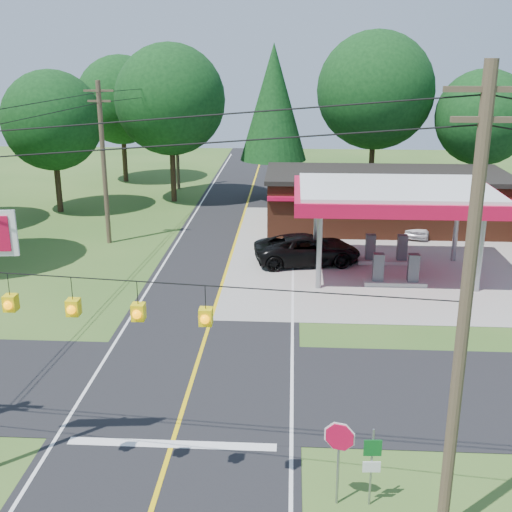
# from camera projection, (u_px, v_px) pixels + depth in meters

# --- Properties ---
(ground) EXTENTS (120.00, 120.00, 0.00)m
(ground) POSITION_uv_depth(u_px,v_px,m) (190.00, 387.00, 23.27)
(ground) COLOR #2E561E
(ground) RESTS_ON ground
(main_highway) EXTENTS (8.00, 120.00, 0.02)m
(main_highway) POSITION_uv_depth(u_px,v_px,m) (190.00, 387.00, 23.27)
(main_highway) COLOR black
(main_highway) RESTS_ON ground
(cross_road) EXTENTS (70.00, 7.00, 0.02)m
(cross_road) POSITION_uv_depth(u_px,v_px,m) (190.00, 387.00, 23.27)
(cross_road) COLOR black
(cross_road) RESTS_ON ground
(lane_center_yellow) EXTENTS (0.15, 110.00, 0.00)m
(lane_center_yellow) POSITION_uv_depth(u_px,v_px,m) (190.00, 386.00, 23.27)
(lane_center_yellow) COLOR yellow
(lane_center_yellow) RESTS_ON main_highway
(gas_canopy) EXTENTS (10.60, 7.40, 4.88)m
(gas_canopy) POSITION_uv_depth(u_px,v_px,m) (395.00, 197.00, 33.84)
(gas_canopy) COLOR gray
(gas_canopy) RESTS_ON ground
(convenience_store) EXTENTS (16.40, 7.55, 3.80)m
(convenience_store) POSITION_uv_depth(u_px,v_px,m) (386.00, 200.00, 43.99)
(convenience_store) COLOR #592B19
(convenience_store) RESTS_ON ground
(utility_pole_near_right) EXTENTS (1.80, 0.30, 11.50)m
(utility_pole_near_right) POSITION_uv_depth(u_px,v_px,m) (464.00, 316.00, 14.39)
(utility_pole_near_right) COLOR #473828
(utility_pole_near_right) RESTS_ON ground
(utility_pole_far_left) EXTENTS (1.80, 0.30, 10.00)m
(utility_pole_far_left) POSITION_uv_depth(u_px,v_px,m) (104.00, 161.00, 39.24)
(utility_pole_far_left) COLOR #473828
(utility_pole_far_left) RESTS_ON ground
(utility_pole_north) EXTENTS (0.30, 0.30, 9.50)m
(utility_pole_north) POSITION_uv_depth(u_px,v_px,m) (177.00, 135.00, 55.46)
(utility_pole_north) COLOR #473828
(utility_pole_north) RESTS_ON ground
(overhead_beacons) EXTENTS (17.04, 2.04, 1.03)m
(overhead_beacons) POSITION_uv_depth(u_px,v_px,m) (104.00, 283.00, 15.73)
(overhead_beacons) COLOR black
(overhead_beacons) RESTS_ON ground
(treeline_backdrop) EXTENTS (70.27, 51.59, 13.30)m
(treeline_backdrop) POSITION_uv_depth(u_px,v_px,m) (253.00, 115.00, 43.77)
(treeline_backdrop) COLOR #332316
(treeline_backdrop) RESTS_ON ground
(suv_car) EXTENTS (7.04, 7.04, 1.67)m
(suv_car) POSITION_uv_depth(u_px,v_px,m) (307.00, 250.00, 36.56)
(suv_car) COLOR black
(suv_car) RESTS_ON ground
(sedan_car) EXTENTS (4.98, 4.98, 1.36)m
(sedan_car) POSITION_uv_depth(u_px,v_px,m) (419.00, 225.00, 42.37)
(sedan_car) COLOR white
(sedan_car) RESTS_ON ground
(octagonal_stop_sign) EXTENTS (0.84, 0.29, 2.50)m
(octagonal_stop_sign) POSITION_uv_depth(u_px,v_px,m) (339.00, 444.00, 16.71)
(octagonal_stop_sign) COLOR gray
(octagonal_stop_sign) RESTS_ON ground
(route_sign_post) EXTENTS (0.48, 0.10, 2.32)m
(route_sign_post) POSITION_uv_depth(u_px,v_px,m) (372.00, 461.00, 16.80)
(route_sign_post) COLOR gray
(route_sign_post) RESTS_ON ground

